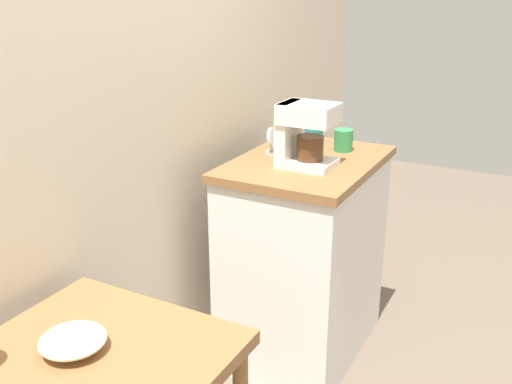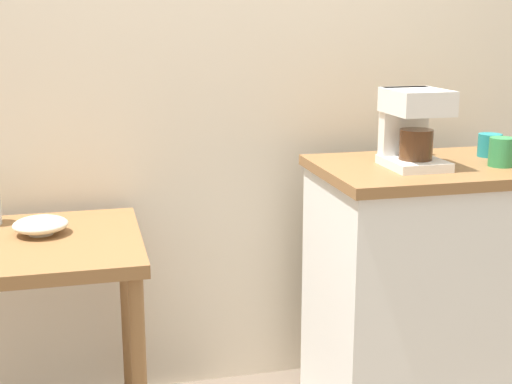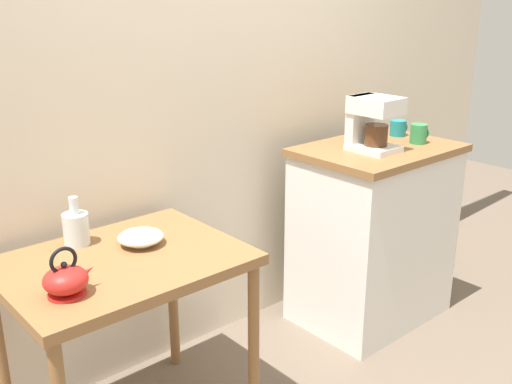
% 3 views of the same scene
% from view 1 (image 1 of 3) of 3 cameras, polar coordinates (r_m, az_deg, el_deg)
% --- Properties ---
extents(back_wall, '(4.40, 0.10, 2.80)m').
position_cam_1_polar(back_wall, '(2.07, -13.95, 12.85)').
color(back_wall, beige).
rests_on(back_wall, ground_plane).
extents(kitchen_counter, '(0.78, 0.56, 0.93)m').
position_cam_1_polar(kitchen_counter, '(2.64, 4.78, -6.44)').
color(kitchen_counter, white).
rests_on(kitchen_counter, ground_plane).
extents(bowl_stoneware, '(0.17, 0.17, 0.06)m').
position_cam_1_polar(bowl_stoneware, '(1.58, -17.66, -13.82)').
color(bowl_stoneware, beige).
rests_on(bowl_stoneware, wooden_table).
extents(coffee_maker, '(0.18, 0.22, 0.26)m').
position_cam_1_polar(coffee_maker, '(2.34, 4.70, 5.92)').
color(coffee_maker, white).
rests_on(coffee_maker, kitchen_counter).
extents(mug_tall_green, '(0.09, 0.08, 0.10)m').
position_cam_1_polar(mug_tall_green, '(2.61, 8.66, 5.11)').
color(mug_tall_green, '#338C4C').
rests_on(mug_tall_green, kitchen_counter).
extents(mug_dark_teal, '(0.09, 0.08, 0.08)m').
position_cam_1_polar(mug_dark_teal, '(2.73, 5.75, 5.69)').
color(mug_dark_teal, teal).
rests_on(mug_dark_teal, kitchen_counter).
extents(table_clock, '(0.11, 0.05, 0.12)m').
position_cam_1_polar(table_clock, '(2.53, 1.88, 4.97)').
color(table_clock, '#B2B5BA').
rests_on(table_clock, kitchen_counter).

